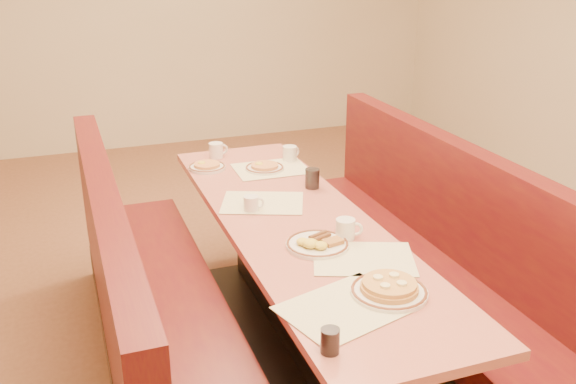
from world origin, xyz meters
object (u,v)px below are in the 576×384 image
object	(u,v)px
soda_tumbler_near	(330,341)
booth_right	(424,268)
diner_table	(298,289)
booth_left	(152,318)
coffee_mug_b	(252,203)
eggs_plate	(317,244)
soda_tumbler_mid	(312,178)
pancake_plate	(389,289)
coffee_mug_a	(346,229)
coffee_mug_c	(290,153)
coffee_mug_d	(217,150)

from	to	relation	value
soda_tumbler_near	booth_right	bearing A→B (deg)	45.52
diner_table	booth_left	distance (m)	0.73
diner_table	coffee_mug_b	size ratio (longest dim) A/B	23.45
eggs_plate	coffee_mug_b	size ratio (longest dim) A/B	2.63
soda_tumbler_mid	diner_table	bearing A→B (deg)	-120.43
diner_table	pancake_plate	size ratio (longest dim) A/B	8.43
coffee_mug_a	diner_table	bearing A→B (deg)	139.50
booth_right	coffee_mug_b	size ratio (longest dim) A/B	23.45
booth_left	soda_tumbler_near	bearing A→B (deg)	-66.31
diner_table	soda_tumbler_mid	distance (m)	0.63
booth_left	pancake_plate	xyz separation A→B (m)	(0.81, -0.77, 0.41)
pancake_plate	coffee_mug_a	size ratio (longest dim) A/B	2.43
pancake_plate	soda_tumbler_near	size ratio (longest dim) A/B	3.37
coffee_mug_a	coffee_mug_c	bearing A→B (deg)	104.09
pancake_plate	coffee_mug_c	size ratio (longest dim) A/B	2.48
diner_table	coffee_mug_a	xyz separation A→B (m)	(0.14, -0.26, 0.42)
booth_right	eggs_plate	world-z (taller)	booth_right
coffee_mug_a	soda_tumbler_near	xyz separation A→B (m)	(-0.42, -0.78, -0.01)
eggs_plate	coffee_mug_a	size ratio (longest dim) A/B	2.30
eggs_plate	coffee_mug_c	bearing A→B (deg)	75.49
diner_table	soda_tumbler_near	distance (m)	1.15
pancake_plate	soda_tumbler_mid	world-z (taller)	soda_tumbler_mid
pancake_plate	soda_tumbler_near	xyz separation A→B (m)	(-0.36, -0.26, 0.02)
diner_table	soda_tumbler_mid	xyz separation A→B (m)	(0.24, 0.40, 0.43)
soda_tumbler_near	soda_tumbler_mid	world-z (taller)	soda_tumbler_mid
diner_table	coffee_mug_a	world-z (taller)	coffee_mug_a
coffee_mug_d	coffee_mug_c	bearing A→B (deg)	-35.04
pancake_plate	coffee_mug_d	xyz separation A→B (m)	(-0.21, 1.87, 0.03)
coffee_mug_d	eggs_plate	bearing A→B (deg)	-92.93
coffee_mug_d	soda_tumbler_near	world-z (taller)	coffee_mug_d
soda_tumbler_near	diner_table	bearing A→B (deg)	74.81
coffee_mug_a	pancake_plate	bearing A→B (deg)	-74.76
soda_tumbler_near	coffee_mug_a	bearing A→B (deg)	61.77
booth_right	coffee_mug_d	world-z (taller)	booth_right
booth_left	coffee_mug_a	distance (m)	1.01
coffee_mug_b	soda_tumbler_mid	xyz separation A→B (m)	(0.41, 0.20, 0.01)
pancake_plate	soda_tumbler_near	world-z (taller)	soda_tumbler_near
booth_right	coffee_mug_a	bearing A→B (deg)	-156.78
coffee_mug_a	soda_tumbler_mid	bearing A→B (deg)	102.88
eggs_plate	coffee_mug_a	bearing A→B (deg)	13.62
pancake_plate	coffee_mug_d	bearing A→B (deg)	96.37
booth_right	eggs_plate	xyz separation A→B (m)	(-0.75, -0.29, 0.41)
booth_left	coffee_mug_a	xyz separation A→B (m)	(0.87, -0.26, 0.44)
diner_table	coffee_mug_d	world-z (taller)	coffee_mug_d
coffee_mug_d	soda_tumbler_near	bearing A→B (deg)	-101.37
diner_table	coffee_mug_d	bearing A→B (deg)	96.63
coffee_mug_a	soda_tumbler_near	size ratio (longest dim) A/B	1.39
diner_table	soda_tumbler_mid	size ratio (longest dim) A/B	22.95
coffee_mug_b	coffee_mug_c	distance (m)	0.83
soda_tumbler_mid	coffee_mug_c	bearing A→B (deg)	84.31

